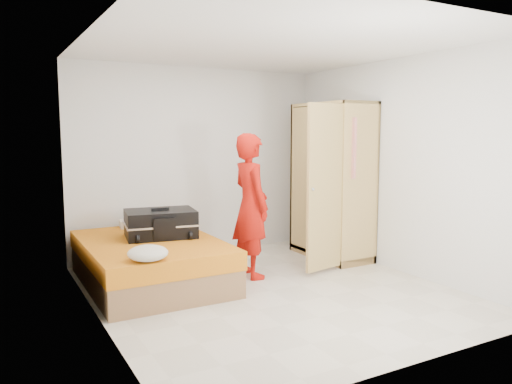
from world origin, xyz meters
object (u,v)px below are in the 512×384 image
suitcase (161,224)px  wardrobe (331,185)px  person (251,206)px  bed (151,261)px  round_cushion (148,253)px

suitcase → wardrobe: bearing=5.2°
person → bed: bearing=76.6°
wardrobe → suitcase: 2.37m
bed → round_cushion: 0.97m
person → round_cushion: bearing=113.4°
wardrobe → suitcase: size_ratio=2.37×
wardrobe → person: size_ratio=1.24×
bed → person: size_ratio=1.19×
bed → wardrobe: (2.50, -0.05, 0.75)m
bed → round_cushion: round_cushion is taller
bed → person: person is taller
wardrobe → suitcase: (-2.34, 0.17, -0.34)m
person → round_cushion: size_ratio=4.42×
bed → suitcase: (0.16, 0.12, 0.40)m
wardrobe → round_cushion: size_ratio=5.46×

